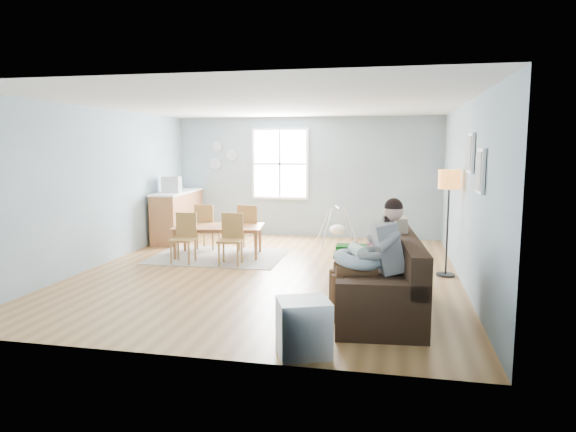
% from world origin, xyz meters
% --- Properties ---
extents(room, '(8.40, 9.40, 3.90)m').
position_xyz_m(room, '(0.00, 0.00, 2.42)').
color(room, '#976535').
extents(window, '(1.32, 0.08, 1.62)m').
position_xyz_m(window, '(-0.60, 3.46, 1.65)').
color(window, white).
rests_on(window, room).
extents(pictures, '(0.05, 1.34, 0.74)m').
position_xyz_m(pictures, '(2.97, -1.05, 1.85)').
color(pictures, white).
rests_on(pictures, room).
extents(wall_plates, '(0.67, 0.02, 0.66)m').
position_xyz_m(wall_plates, '(-2.00, 3.47, 1.83)').
color(wall_plates, '#92A5AF').
rests_on(wall_plates, room).
extents(sofa, '(1.17, 2.36, 0.92)m').
position_xyz_m(sofa, '(1.85, -1.65, 0.33)').
color(sofa, black).
rests_on(sofa, room).
extents(green_throw, '(1.07, 0.94, 0.04)m').
position_xyz_m(green_throw, '(1.70, -0.89, 0.59)').
color(green_throw, '#135713').
rests_on(green_throw, sofa).
extents(beige_pillow, '(0.22, 0.56, 0.55)m').
position_xyz_m(beige_pillow, '(2.04, -1.03, 0.84)').
color(beige_pillow, tan).
rests_on(beige_pillow, sofa).
extents(father, '(1.05, 0.60, 1.45)m').
position_xyz_m(father, '(1.74, -1.99, 0.78)').
color(father, gray).
rests_on(father, sofa).
extents(nursing_pillow, '(0.66, 0.64, 0.24)m').
position_xyz_m(nursing_pillow, '(1.57, -2.00, 0.71)').
color(nursing_pillow, '#A9C7D4').
rests_on(nursing_pillow, father).
extents(infant, '(0.27, 0.44, 0.16)m').
position_xyz_m(infant, '(1.55, -1.96, 0.82)').
color(infant, white).
rests_on(infant, nursing_pillow).
extents(toddler, '(0.56, 0.28, 0.89)m').
position_xyz_m(toddler, '(1.75, -1.44, 0.77)').
color(toddler, silver).
rests_on(toddler, sofa).
extents(floor_lamp, '(0.34, 0.34, 1.68)m').
position_xyz_m(floor_lamp, '(2.80, 0.33, 1.39)').
color(floor_lamp, black).
rests_on(floor_lamp, room).
extents(storage_cube, '(0.62, 0.59, 0.55)m').
position_xyz_m(storage_cube, '(1.12, -3.20, 0.28)').
color(storage_cube, white).
rests_on(storage_cube, room).
extents(rug, '(2.43, 1.88, 0.01)m').
position_xyz_m(rug, '(-1.22, 0.97, 0.01)').
color(rug, '#9E9990').
rests_on(rug, room).
extents(dining_table, '(1.76, 1.16, 0.57)m').
position_xyz_m(dining_table, '(-1.22, 0.97, 0.29)').
color(dining_table, '#996232').
rests_on(dining_table, rug).
extents(chair_sw, '(0.41, 0.41, 0.88)m').
position_xyz_m(chair_sw, '(-1.63, 0.37, 0.49)').
color(chair_sw, olive).
rests_on(chair_sw, rug).
extents(chair_se, '(0.44, 0.44, 0.89)m').
position_xyz_m(chair_se, '(-0.78, 0.39, 0.50)').
color(chair_se, olive).
rests_on(chair_se, rug).
extents(chair_nw, '(0.43, 0.43, 0.91)m').
position_xyz_m(chair_nw, '(-1.67, 1.54, 0.52)').
color(chair_nw, olive).
rests_on(chair_nw, rug).
extents(chair_ne, '(0.43, 0.43, 0.92)m').
position_xyz_m(chair_ne, '(-0.81, 1.57, 0.52)').
color(chair_ne, olive).
rests_on(chair_ne, rug).
extents(counter, '(0.66, 1.94, 1.07)m').
position_xyz_m(counter, '(-2.70, 2.50, 0.54)').
color(counter, '#996232').
rests_on(counter, room).
extents(monitor, '(0.42, 0.40, 0.34)m').
position_xyz_m(monitor, '(-2.66, 2.14, 1.24)').
color(monitor, '#B7B8BD').
rests_on(monitor, counter).
extents(baby_swing, '(0.98, 0.99, 0.81)m').
position_xyz_m(baby_swing, '(0.84, 2.44, 0.37)').
color(baby_swing, '#B7B8BD').
rests_on(baby_swing, room).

